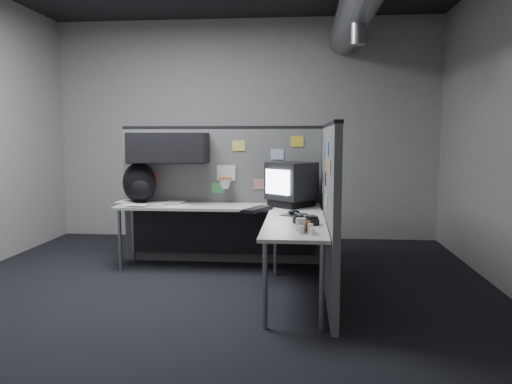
# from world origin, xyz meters

# --- Properties ---
(room) EXTENTS (5.62, 5.62, 3.22)m
(room) POSITION_xyz_m (0.56, 0.00, 2.10)
(room) COLOR black
(room) RESTS_ON ground
(partition_back) EXTENTS (2.44, 0.42, 1.63)m
(partition_back) POSITION_xyz_m (-0.25, 1.23, 1.00)
(partition_back) COLOR #5E605E
(partition_back) RESTS_ON ground
(partition_right) EXTENTS (0.07, 2.23, 1.63)m
(partition_right) POSITION_xyz_m (1.10, 0.22, 0.82)
(partition_right) COLOR #5E605E
(partition_right) RESTS_ON ground
(desk) EXTENTS (2.31, 2.11, 0.73)m
(desk) POSITION_xyz_m (0.15, 0.70, 0.61)
(desk) COLOR beige
(desk) RESTS_ON ground
(monitor) EXTENTS (0.61, 0.61, 0.49)m
(monitor) POSITION_xyz_m (0.72, 0.98, 0.98)
(monitor) COLOR black
(monitor) RESTS_ON desk
(keyboard) EXTENTS (0.32, 0.46, 0.04)m
(keyboard) POSITION_xyz_m (0.37, 0.58, 0.75)
(keyboard) COLOR black
(keyboard) RESTS_ON desk
(mouse) EXTENTS (0.29, 0.31, 0.05)m
(mouse) POSITION_xyz_m (0.76, 0.37, 0.75)
(mouse) COLOR black
(mouse) RESTS_ON desk
(phone) EXTENTS (0.24, 0.25, 0.10)m
(phone) POSITION_xyz_m (0.87, -0.15, 0.77)
(phone) COLOR black
(phone) RESTS_ON desk
(bottles) EXTENTS (0.14, 0.19, 0.09)m
(bottles) POSITION_xyz_m (0.89, -0.56, 0.77)
(bottles) COLOR silver
(bottles) RESTS_ON desk
(cup) EXTENTS (0.09, 0.09, 0.11)m
(cup) POSITION_xyz_m (0.83, -0.52, 0.79)
(cup) COLOR beige
(cup) RESTS_ON desk
(papers) EXTENTS (0.88, 0.57, 0.02)m
(papers) POSITION_xyz_m (-0.89, 1.02, 0.74)
(papers) COLOR white
(papers) RESTS_ON desk
(backpack) EXTENTS (0.40, 0.36, 0.48)m
(backpack) POSITION_xyz_m (-1.04, 1.07, 0.96)
(backpack) COLOR black
(backpack) RESTS_ON desk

